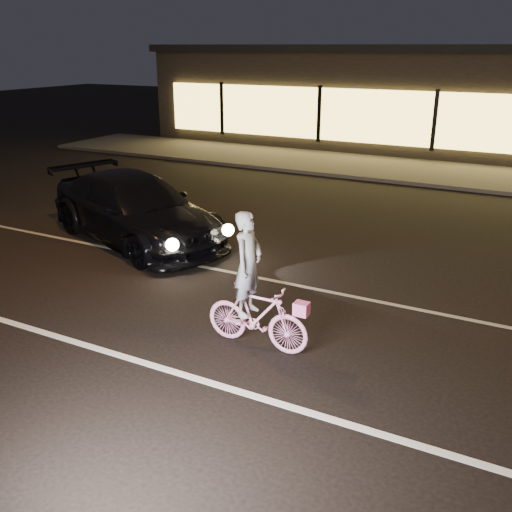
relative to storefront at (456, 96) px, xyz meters
The scene contains 7 objects.
ground 19.09m from the storefront, 90.00° to the right, with size 90.00×90.00×0.00m, color black.
lane_stripe_near 20.58m from the storefront, 90.00° to the right, with size 60.00×0.12×0.01m, color silver.
lane_stripe_far 17.10m from the storefront, 90.00° to the right, with size 60.00×0.10×0.01m, color gray.
sidewalk 6.32m from the storefront, 90.00° to the right, with size 30.00×4.00×0.12m, color #383533.
storefront is the anchor object (origin of this frame).
cyclist 19.37m from the storefront, 88.39° to the right, with size 1.62×0.56×2.04m.
sedan 16.81m from the storefront, 104.05° to the right, with size 5.47×3.69×1.47m.
Camera 1 is at (4.00, -6.93, 4.17)m, focal length 40.00 mm.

